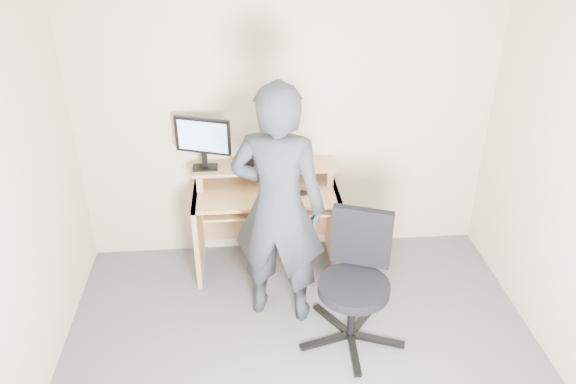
{
  "coord_description": "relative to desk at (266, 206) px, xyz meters",
  "views": [
    {
      "loc": [
        -0.36,
        -2.6,
        3.01
      ],
      "look_at": [
        -0.05,
        1.05,
        0.95
      ],
      "focal_mm": 35.0,
      "sensor_mm": 36.0,
      "label": 1
    }
  ],
  "objects": [
    {
      "name": "keyboard",
      "position": [
        -0.09,
        -0.17,
        0.12
      ],
      "size": [
        0.48,
        0.25,
        0.03
      ],
      "primitive_type": "cube",
      "rotation": [
        0.0,
        0.0,
        -0.17
      ],
      "color": "black",
      "rests_on": "desk"
    },
    {
      "name": "ceiling",
      "position": [
        0.2,
        -1.53,
        1.95
      ],
      "size": [
        3.5,
        3.5,
        0.02
      ],
      "primitive_type": "cube",
      "color": "white",
      "rests_on": "back_wall"
    },
    {
      "name": "person",
      "position": [
        0.06,
        -0.69,
        0.4
      ],
      "size": [
        0.79,
        0.63,
        1.89
      ],
      "primitive_type": "imported",
      "rotation": [
        0.0,
        0.0,
        2.85
      ],
      "color": "black",
      "rests_on": "ground"
    },
    {
      "name": "back_wall",
      "position": [
        0.2,
        0.22,
        0.7
      ],
      "size": [
        3.5,
        0.02,
        2.5
      ],
      "primitive_type": "cube",
      "color": "beige",
      "rests_on": "ground"
    },
    {
      "name": "monitor",
      "position": [
        -0.49,
        0.05,
        0.63
      ],
      "size": [
        0.45,
        0.19,
        0.44
      ],
      "rotation": [
        0.0,
        0.0,
        -0.34
      ],
      "color": "black",
      "rests_on": "desk"
    },
    {
      "name": "travel_mug",
      "position": [
        0.2,
        0.05,
        0.46
      ],
      "size": [
        0.1,
        0.1,
        0.19
      ],
      "primitive_type": "cylinder",
      "rotation": [
        0.0,
        0.0,
        0.2
      ],
      "color": "#AEAEB2",
      "rests_on": "desk"
    },
    {
      "name": "headphones",
      "position": [
        -0.2,
        0.12,
        0.37
      ],
      "size": [
        0.17,
        0.17,
        0.06
      ],
      "primitive_type": "torus",
      "rotation": [
        0.26,
        0.0,
        0.13
      ],
      "color": "silver",
      "rests_on": "desk"
    },
    {
      "name": "external_drive",
      "position": [
        -0.12,
        0.09,
        0.46
      ],
      "size": [
        0.1,
        0.14,
        0.2
      ],
      "primitive_type": "cube",
      "rotation": [
        0.0,
        0.0,
        -0.21
      ],
      "color": "black",
      "rests_on": "desk"
    },
    {
      "name": "smartphone",
      "position": [
        0.24,
        0.06,
        0.37
      ],
      "size": [
        0.1,
        0.14,
        0.01
      ],
      "primitive_type": "cube",
      "rotation": [
        0.0,
        0.0,
        -0.23
      ],
      "color": "black",
      "rests_on": "desk"
    },
    {
      "name": "mouse",
      "position": [
        0.29,
        -0.18,
        0.22
      ],
      "size": [
        0.11,
        0.08,
        0.04
      ],
      "primitive_type": "ellipsoid",
      "rotation": [
        0.0,
        0.0,
        0.2
      ],
      "color": "black",
      "rests_on": "desk"
    },
    {
      "name": "charger",
      "position": [
        -0.15,
        -0.0,
        0.38
      ],
      "size": [
        0.05,
        0.05,
        0.03
      ],
      "primitive_type": "cube",
      "rotation": [
        0.0,
        0.0,
        0.2
      ],
      "color": "black",
      "rests_on": "desk"
    },
    {
      "name": "office_chair",
      "position": [
        0.59,
        -0.99,
        -0.02
      ],
      "size": [
        0.77,
        0.75,
        0.97
      ],
      "rotation": [
        0.0,
        0.0,
        -0.37
      ],
      "color": "black",
      "rests_on": "ground"
    },
    {
      "name": "desk",
      "position": [
        0.0,
        0.0,
        0.0
      ],
      "size": [
        1.2,
        0.6,
        0.91
      ],
      "color": "tan",
      "rests_on": "ground"
    }
  ]
}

